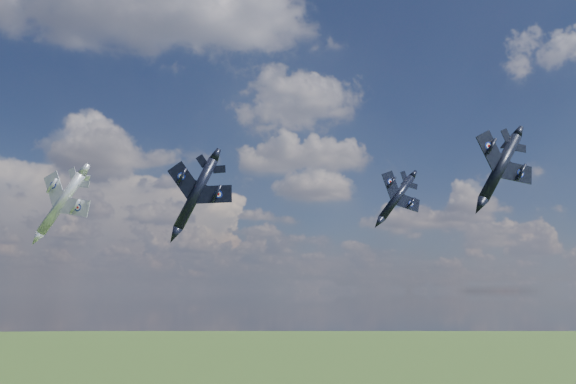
{
  "coord_description": "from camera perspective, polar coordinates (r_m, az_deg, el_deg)",
  "views": [
    {
      "loc": [
        -5.78,
        -64.32,
        70.0
      ],
      "look_at": [
        3.62,
        13.24,
        83.84
      ],
      "focal_mm": 35.0,
      "sensor_mm": 36.0,
      "label": 1
    }
  ],
  "objects": [
    {
      "name": "jet_lead_navy",
      "position": [
        71.26,
        -9.34,
        -0.15
      ],
      "size": [
        11.9,
        14.77,
        6.66
      ],
      "primitive_type": null,
      "rotation": [
        0.0,
        0.46,
        -0.17
      ],
      "color": "black"
    },
    {
      "name": "jet_left_silver",
      "position": [
        87.0,
        -22.05,
        -1.07
      ],
      "size": [
        15.0,
        17.18,
        8.64
      ],
      "primitive_type": null,
      "rotation": [
        0.0,
        0.66,
        -0.43
      ],
      "color": "#A0A3AA"
    },
    {
      "name": "jet_high_navy",
      "position": [
        103.76,
        10.98,
        -0.57
      ],
      "size": [
        13.69,
        16.75,
        9.01
      ],
      "primitive_type": null,
      "rotation": [
        0.0,
        0.7,
        0.3
      ],
      "color": "black"
    },
    {
      "name": "jet_right_navy",
      "position": [
        69.11,
        20.74,
        2.36
      ],
      "size": [
        11.84,
        14.69,
        7.45
      ],
      "primitive_type": null,
      "rotation": [
        0.0,
        0.6,
        0.22
      ],
      "color": "black"
    }
  ]
}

